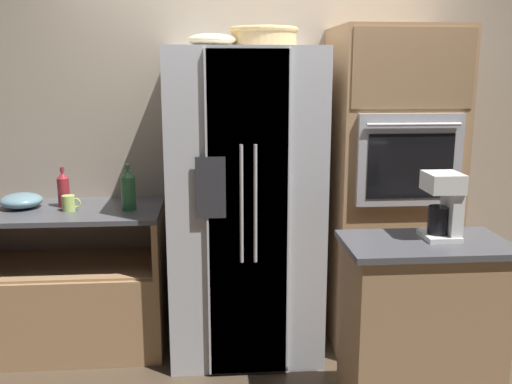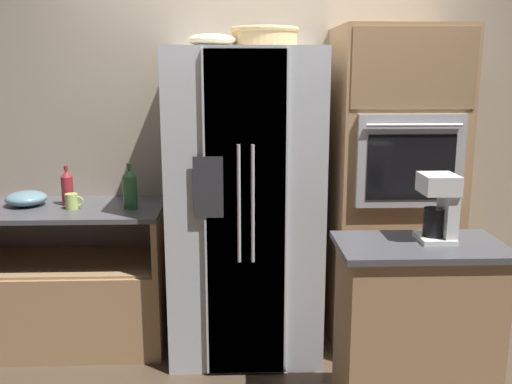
{
  "view_description": "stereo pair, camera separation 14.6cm",
  "coord_description": "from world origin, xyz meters",
  "px_view_note": "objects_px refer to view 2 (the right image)",
  "views": [
    {
      "loc": [
        -0.34,
        -3.38,
        1.76
      ],
      "look_at": [
        -0.07,
        -0.04,
        1.04
      ],
      "focal_mm": 40.0,
      "sensor_mm": 36.0,
      "label": 1
    },
    {
      "loc": [
        -0.19,
        -3.38,
        1.76
      ],
      "look_at": [
        -0.07,
        -0.04,
        1.04
      ],
      "focal_mm": 40.0,
      "sensor_mm": 36.0,
      "label": 2
    }
  ],
  "objects_px": {
    "fruit_bowl": "(211,40)",
    "bottle_short": "(130,188)",
    "refrigerator": "(245,204)",
    "coffee_maker": "(441,205)",
    "wicker_basket": "(265,36)",
    "wall_oven": "(392,190)",
    "mug": "(72,201)",
    "bottle_tall": "(67,187)",
    "mixing_bowl": "(26,198)"
  },
  "relations": [
    {
      "from": "fruit_bowl",
      "to": "mug",
      "type": "distance_m",
      "value": 1.31
    },
    {
      "from": "wall_oven",
      "to": "coffee_maker",
      "type": "height_order",
      "value": "wall_oven"
    },
    {
      "from": "refrigerator",
      "to": "bottle_tall",
      "type": "xyz_separation_m",
      "value": [
        -1.12,
        0.14,
        0.09
      ]
    },
    {
      "from": "mixing_bowl",
      "to": "coffee_maker",
      "type": "xyz_separation_m",
      "value": [
        2.28,
        -1.01,
        0.18
      ]
    },
    {
      "from": "bottle_short",
      "to": "mug",
      "type": "xyz_separation_m",
      "value": [
        -0.36,
        0.0,
        -0.08
      ]
    },
    {
      "from": "wall_oven",
      "to": "mug",
      "type": "distance_m",
      "value": 2.0
    },
    {
      "from": "wall_oven",
      "to": "fruit_bowl",
      "type": "height_order",
      "value": "wall_oven"
    },
    {
      "from": "mug",
      "to": "mixing_bowl",
      "type": "xyz_separation_m",
      "value": [
        -0.31,
        0.1,
        -0.0
      ]
    },
    {
      "from": "wall_oven",
      "to": "mixing_bowl",
      "type": "distance_m",
      "value": 2.31
    },
    {
      "from": "refrigerator",
      "to": "bottle_tall",
      "type": "height_order",
      "value": "refrigerator"
    },
    {
      "from": "fruit_bowl",
      "to": "bottle_short",
      "type": "xyz_separation_m",
      "value": [
        -0.52,
        0.1,
        -0.88
      ]
    },
    {
      "from": "mug",
      "to": "wall_oven",
      "type": "bearing_deg",
      "value": 0.83
    },
    {
      "from": "refrigerator",
      "to": "wicker_basket",
      "type": "height_order",
      "value": "wicker_basket"
    },
    {
      "from": "bottle_tall",
      "to": "mug",
      "type": "distance_m",
      "value": 0.14
    },
    {
      "from": "coffee_maker",
      "to": "refrigerator",
      "type": "bearing_deg",
      "value": 135.42
    },
    {
      "from": "fruit_bowl",
      "to": "bottle_tall",
      "type": "relative_size",
      "value": 1.1
    },
    {
      "from": "wicker_basket",
      "to": "coffee_maker",
      "type": "bearing_deg",
      "value": -49.63
    },
    {
      "from": "wicker_basket",
      "to": "bottle_short",
      "type": "bearing_deg",
      "value": -179.54
    },
    {
      "from": "refrigerator",
      "to": "bottle_tall",
      "type": "distance_m",
      "value": 1.13
    },
    {
      "from": "wicker_basket",
      "to": "mixing_bowl",
      "type": "height_order",
      "value": "wicker_basket"
    },
    {
      "from": "refrigerator",
      "to": "bottle_short",
      "type": "xyz_separation_m",
      "value": [
        -0.71,
        0.02,
        0.1
      ]
    },
    {
      "from": "wall_oven",
      "to": "bottle_tall",
      "type": "bearing_deg",
      "value": 177.72
    },
    {
      "from": "wall_oven",
      "to": "wicker_basket",
      "type": "distance_m",
      "value": 1.24
    },
    {
      "from": "bottle_tall",
      "to": "mixing_bowl",
      "type": "relative_size",
      "value": 0.99
    },
    {
      "from": "mug",
      "to": "coffee_maker",
      "type": "xyz_separation_m",
      "value": [
        1.97,
        -0.91,
        0.18
      ]
    },
    {
      "from": "refrigerator",
      "to": "mug",
      "type": "relative_size",
      "value": 16.87
    },
    {
      "from": "wall_oven",
      "to": "wicker_basket",
      "type": "relative_size",
      "value": 4.96
    },
    {
      "from": "mixing_bowl",
      "to": "bottle_tall",
      "type": "bearing_deg",
      "value": 2.29
    },
    {
      "from": "fruit_bowl",
      "to": "bottle_tall",
      "type": "bearing_deg",
      "value": 166.84
    },
    {
      "from": "wicker_basket",
      "to": "fruit_bowl",
      "type": "xyz_separation_m",
      "value": [
        -0.31,
        -0.11,
        -0.03
      ]
    },
    {
      "from": "refrigerator",
      "to": "coffee_maker",
      "type": "relative_size",
      "value": 5.91
    },
    {
      "from": "wicker_basket",
      "to": "bottle_tall",
      "type": "distance_m",
      "value": 1.55
    },
    {
      "from": "bottle_tall",
      "to": "coffee_maker",
      "type": "bearing_deg",
      "value": -26.86
    },
    {
      "from": "fruit_bowl",
      "to": "mug",
      "type": "xyz_separation_m",
      "value": [
        -0.88,
        0.11,
        -0.96
      ]
    },
    {
      "from": "refrigerator",
      "to": "mug",
      "type": "xyz_separation_m",
      "value": [
        -1.06,
        0.03,
        0.02
      ]
    },
    {
      "from": "coffee_maker",
      "to": "wicker_basket",
      "type": "bearing_deg",
      "value": 130.37
    },
    {
      "from": "wicker_basket",
      "to": "bottle_short",
      "type": "relative_size",
      "value": 1.43
    },
    {
      "from": "wicker_basket",
      "to": "coffee_maker",
      "type": "xyz_separation_m",
      "value": [
        0.78,
        -0.92,
        -0.81
      ]
    },
    {
      "from": "wall_oven",
      "to": "mug",
      "type": "relative_size",
      "value": 18.01
    },
    {
      "from": "coffee_maker",
      "to": "bottle_tall",
      "type": "bearing_deg",
      "value": 153.14
    },
    {
      "from": "refrigerator",
      "to": "wall_oven",
      "type": "xyz_separation_m",
      "value": [
        0.93,
        0.05,
        0.07
      ]
    },
    {
      "from": "bottle_short",
      "to": "mug",
      "type": "distance_m",
      "value": 0.37
    },
    {
      "from": "wall_oven",
      "to": "mixing_bowl",
      "type": "xyz_separation_m",
      "value": [
        -2.31,
        0.07,
        -0.05
      ]
    },
    {
      "from": "bottle_tall",
      "to": "mixing_bowl",
      "type": "distance_m",
      "value": 0.27
    },
    {
      "from": "wall_oven",
      "to": "bottle_short",
      "type": "relative_size",
      "value": 7.09
    },
    {
      "from": "mixing_bowl",
      "to": "coffee_maker",
      "type": "distance_m",
      "value": 2.5
    },
    {
      "from": "bottle_tall",
      "to": "bottle_short",
      "type": "height_order",
      "value": "bottle_short"
    },
    {
      "from": "bottle_short",
      "to": "mixing_bowl",
      "type": "relative_size",
      "value": 1.11
    },
    {
      "from": "fruit_bowl",
      "to": "mixing_bowl",
      "type": "height_order",
      "value": "fruit_bowl"
    },
    {
      "from": "wall_oven",
      "to": "coffee_maker",
      "type": "relative_size",
      "value": 6.3
    }
  ]
}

